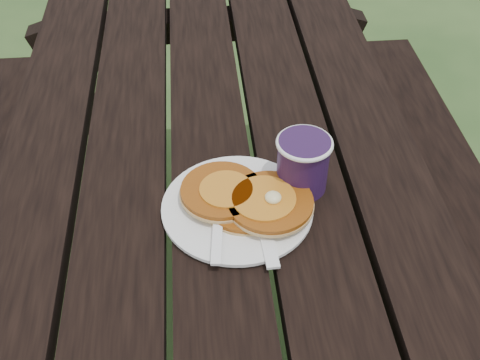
{
  "coord_description": "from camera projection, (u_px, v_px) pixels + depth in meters",
  "views": [
    {
      "loc": [
        -0.02,
        -0.79,
        1.44
      ],
      "look_at": [
        0.04,
        -0.1,
        0.8
      ],
      "focal_mm": 45.0,
      "sensor_mm": 36.0,
      "label": 1
    }
  ],
  "objects": [
    {
      "name": "picnic_table",
      "position": [
        217.0,
        296.0,
        1.31
      ],
      "size": [
        1.36,
        1.8,
        0.75
      ],
      "color": "black",
      "rests_on": "ground"
    },
    {
      "name": "plate",
      "position": [
        237.0,
        208.0,
        0.96
      ],
      "size": [
        0.25,
        0.25,
        0.01
      ],
      "primitive_type": "cylinder",
      "rotation": [
        0.0,
        0.0,
        -0.05
      ],
      "color": "white",
      "rests_on": "picnic_table"
    },
    {
      "name": "pancake_stack",
      "position": [
        247.0,
        199.0,
        0.95
      ],
      "size": [
        0.21,
        0.17,
        0.04
      ],
      "rotation": [
        0.0,
        0.0,
        -0.14
      ],
      "color": "#954A10",
      "rests_on": "plate"
    },
    {
      "name": "knife",
      "position": [
        263.0,
        223.0,
        0.93
      ],
      "size": [
        0.03,
        0.18,
        0.0
      ],
      "primitive_type": "cube",
      "rotation": [
        0.0,
        0.0,
        0.05
      ],
      "color": "white",
      "rests_on": "plate"
    },
    {
      "name": "fork",
      "position": [
        217.0,
        236.0,
        0.9
      ],
      "size": [
        0.05,
        0.16,
        0.01
      ],
      "primitive_type": null,
      "rotation": [
        0.0,
        0.0,
        -0.1
      ],
      "color": "white",
      "rests_on": "plate"
    },
    {
      "name": "coffee_cup",
      "position": [
        303.0,
        161.0,
        0.97
      ],
      "size": [
        0.09,
        0.09,
        0.1
      ],
      "rotation": [
        0.0,
        0.0,
        0.26
      ],
      "color": "#29133A",
      "rests_on": "picnic_table"
    }
  ]
}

